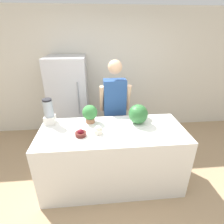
# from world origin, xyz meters

# --- Properties ---
(ground_plane) EXTENTS (14.00, 14.00, 0.00)m
(ground_plane) POSITION_xyz_m (0.00, 0.00, 0.00)
(ground_plane) COLOR tan
(wall_back) EXTENTS (8.00, 0.06, 2.60)m
(wall_back) POSITION_xyz_m (0.00, 2.17, 1.30)
(wall_back) COLOR silver
(wall_back) RESTS_ON ground_plane
(counter_island) EXTENTS (2.00, 0.84, 0.92)m
(counter_island) POSITION_xyz_m (0.00, 0.42, 0.46)
(counter_island) COLOR white
(counter_island) RESTS_ON ground_plane
(refrigerator) EXTENTS (0.73, 0.75, 1.73)m
(refrigerator) POSITION_xyz_m (-0.74, 1.76, 0.86)
(refrigerator) COLOR #B7B7BC
(refrigerator) RESTS_ON ground_plane
(person) EXTENTS (0.51, 0.27, 1.75)m
(person) POSITION_xyz_m (0.11, 1.12, 0.91)
(person) COLOR #333338
(person) RESTS_ON ground_plane
(cutting_board) EXTENTS (0.42, 0.23, 0.01)m
(cutting_board) POSITION_xyz_m (0.36, 0.56, 0.93)
(cutting_board) COLOR white
(cutting_board) RESTS_ON counter_island
(watermelon) EXTENTS (0.28, 0.28, 0.28)m
(watermelon) POSITION_xyz_m (0.39, 0.56, 1.07)
(watermelon) COLOR #2D6B33
(watermelon) RESTS_ON cutting_board
(bowl_cherries) EXTENTS (0.14, 0.14, 0.09)m
(bowl_cherries) POSITION_xyz_m (-0.42, 0.31, 0.96)
(bowl_cherries) COLOR #511E19
(bowl_cherries) RESTS_ON counter_island
(bowl_cream) EXTENTS (0.11, 0.11, 0.12)m
(bowl_cream) POSITION_xyz_m (-0.20, 0.34, 0.97)
(bowl_cream) COLOR beige
(bowl_cream) RESTS_ON counter_island
(blender) EXTENTS (0.15, 0.15, 0.38)m
(blender) POSITION_xyz_m (-0.88, 0.68, 1.10)
(blender) COLOR silver
(blender) RESTS_ON counter_island
(potted_plant) EXTENTS (0.22, 0.22, 0.27)m
(potted_plant) POSITION_xyz_m (-0.30, 0.67, 1.07)
(potted_plant) COLOR #996647
(potted_plant) RESTS_ON counter_island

